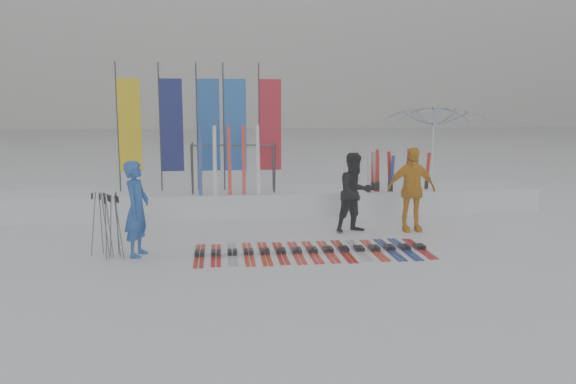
{
  "coord_description": "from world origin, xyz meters",
  "views": [
    {
      "loc": [
        -1.17,
        -9.56,
        2.72
      ],
      "look_at": [
        0.2,
        1.6,
        1.0
      ],
      "focal_mm": 35.0,
      "sensor_mm": 36.0,
      "label": 1
    }
  ],
  "objects": [
    {
      "name": "ski_rack",
      "position": [
        -0.83,
        4.2,
        1.38
      ],
      "size": [
        2.04,
        0.8,
        1.23
      ],
      "color": "#383A3F",
      "rests_on": "ground"
    },
    {
      "name": "snow_bank",
      "position": [
        0.0,
        4.6,
        0.3
      ],
      "size": [
        14.0,
        1.6,
        0.6
      ],
      "primitive_type": "cube",
      "color": "white",
      "rests_on": "ground"
    },
    {
      "name": "upright_skis",
      "position": [
        3.22,
        4.11,
        0.79
      ],
      "size": [
        1.74,
        0.74,
        1.69
      ],
      "color": "navy",
      "rests_on": "ground"
    },
    {
      "name": "person_blue",
      "position": [
        -2.68,
        0.73,
        0.88
      ],
      "size": [
        0.55,
        0.72,
        1.75
      ],
      "primitive_type": "imported",
      "rotation": [
        0.0,
        0.0,
        1.34
      ],
      "color": "#1E52B2",
      "rests_on": "ground"
    },
    {
      "name": "ground",
      "position": [
        0.0,
        0.0,
        0.0
      ],
      "size": [
        120.0,
        120.0,
        0.0
      ],
      "primitive_type": "plane",
      "color": "white",
      "rests_on": "ground"
    },
    {
      "name": "person_black",
      "position": [
        1.74,
        2.2,
        0.87
      ],
      "size": [
        1.02,
        0.92,
        1.74
      ],
      "primitive_type": "imported",
      "rotation": [
        0.0,
        0.0,
        0.37
      ],
      "color": "black",
      "rests_on": "ground"
    },
    {
      "name": "person_yellow",
      "position": [
        2.99,
        2.16,
        0.92
      ],
      "size": [
        1.09,
        0.46,
        1.85
      ],
      "primitive_type": "imported",
      "rotation": [
        0.0,
        0.0,
        -0.01
      ],
      "color": "orange",
      "rests_on": "ground"
    },
    {
      "name": "pole_cluster",
      "position": [
        -3.14,
        0.71,
        0.59
      ],
      "size": [
        0.84,
        0.5,
        1.23
      ],
      "color": "#595B60",
      "rests_on": "ground"
    },
    {
      "name": "ski_row",
      "position": [
        0.53,
        0.57,
        0.04
      ],
      "size": [
        4.36,
        1.69,
        0.07
      ],
      "color": "#B3220E",
      "rests_on": "ground"
    },
    {
      "name": "feather_flags",
      "position": [
        -1.58,
        4.78,
        2.24
      ],
      "size": [
        4.08,
        0.08,
        3.2
      ],
      "color": "#383A3F",
      "rests_on": "ground"
    },
    {
      "name": "tent_canopy",
      "position": [
        4.88,
        5.69,
        1.42
      ],
      "size": [
        3.93,
        3.97,
        2.85
      ],
      "primitive_type": "imported",
      "rotation": [
        0.0,
        0.0,
        0.31
      ],
      "color": "white",
      "rests_on": "ground"
    }
  ]
}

